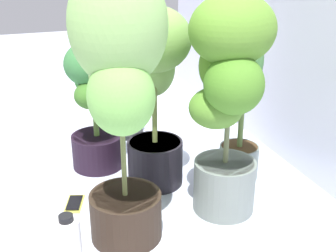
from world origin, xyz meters
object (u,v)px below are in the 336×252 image
(potted_plant_back_center, at_px, (241,104))
(potted_plant_back_right, at_px, (228,88))
(potted_plant_center, at_px, (154,81))
(floor_fan, at_px, (126,101))
(potted_plant_front_left, at_px, (94,98))
(nutrient_bottle, at_px, (69,250))
(potted_plant_front_right, at_px, (120,80))
(cell_phone, at_px, (74,203))

(potted_plant_back_center, bearing_deg, potted_plant_back_right, -38.95)
(potted_plant_center, xyz_separation_m, floor_fan, (-0.56, 0.01, -0.28))
(potted_plant_back_center, xyz_separation_m, potted_plant_front_left, (-0.32, -0.61, -0.01))
(potted_plant_front_left, height_order, nutrient_bottle, potted_plant_front_left)
(potted_plant_back_right, bearing_deg, nutrient_bottle, -71.21)
(potted_plant_front_right, xyz_separation_m, potted_plant_center, (-0.37, 0.23, -0.13))
(potted_plant_center, height_order, nutrient_bottle, potted_plant_center)
(potted_plant_back_right, distance_m, potted_plant_back_center, 0.36)
(potted_plant_front_right, bearing_deg, potted_plant_front_left, 178.86)
(potted_plant_center, distance_m, potted_plant_front_left, 0.35)
(potted_plant_center, bearing_deg, floor_fan, 178.83)
(potted_plant_center, distance_m, floor_fan, 0.63)
(potted_plant_front_left, bearing_deg, nutrient_bottle, -17.28)
(nutrient_bottle, bearing_deg, potted_plant_front_left, 162.72)
(cell_phone, relative_size, nutrient_bottle, 0.63)
(potted_plant_center, distance_m, cell_phone, 0.63)
(potted_plant_back_center, bearing_deg, cell_phone, -89.55)
(potted_plant_back_center, distance_m, cell_phone, 0.86)
(potted_plant_back_right, distance_m, floor_fan, 0.96)
(potted_plant_center, bearing_deg, potted_plant_back_right, 30.67)
(nutrient_bottle, bearing_deg, potted_plant_back_center, 118.67)
(floor_fan, bearing_deg, potted_plant_front_left, -23.38)
(potted_plant_front_right, xyz_separation_m, potted_plant_front_left, (-0.61, 0.01, -0.26))
(potted_plant_back_right, relative_size, potted_plant_front_right, 0.88)
(cell_phone, height_order, floor_fan, floor_fan)
(potted_plant_back_center, height_order, potted_plant_front_left, potted_plant_back_center)
(cell_phone, bearing_deg, nutrient_bottle, -80.91)
(potted_plant_front_left, bearing_deg, cell_phone, -27.53)
(potted_plant_front_right, height_order, cell_phone, potted_plant_front_right)
(potted_plant_back_right, bearing_deg, potted_plant_front_right, -83.85)
(floor_fan, bearing_deg, nutrient_bottle, -10.71)
(potted_plant_front_left, height_order, cell_phone, potted_plant_front_left)
(potted_plant_center, xyz_separation_m, cell_phone, (0.08, -0.39, -0.48))
(potted_plant_center, relative_size, potted_plant_back_center, 1.16)
(potted_plant_back_center, relative_size, cell_phone, 4.38)
(floor_fan, bearing_deg, potted_plant_center, 11.43)
(potted_plant_front_right, relative_size, potted_plant_back_center, 1.44)
(potted_plant_front_right, bearing_deg, potted_plant_center, 147.64)
(floor_fan, bearing_deg, potted_plant_front_right, -2.13)
(potted_plant_center, relative_size, cell_phone, 5.10)
(potted_plant_back_center, relative_size, potted_plant_front_left, 1.10)
(potted_plant_back_center, xyz_separation_m, nutrient_bottle, (0.47, -0.85, -0.24))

